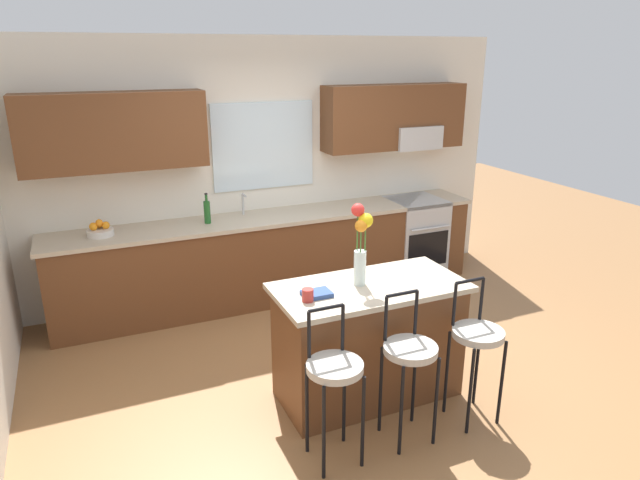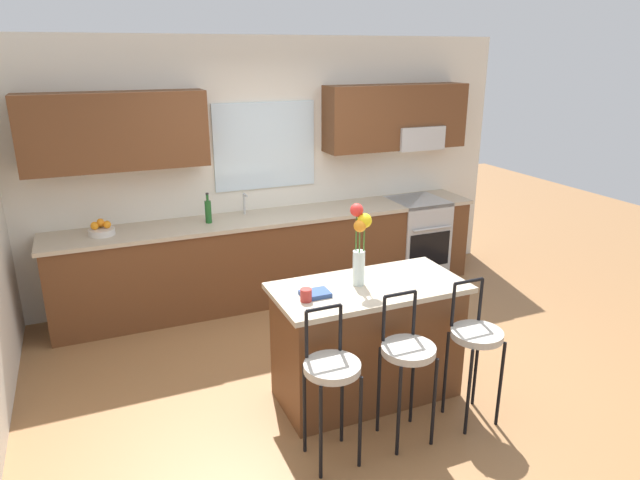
% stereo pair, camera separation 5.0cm
% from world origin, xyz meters
% --- Properties ---
extents(ground_plane, '(14.00, 14.00, 0.00)m').
position_xyz_m(ground_plane, '(0.00, 0.00, 0.00)').
color(ground_plane, olive).
extents(back_wall_assembly, '(5.60, 0.50, 2.70)m').
position_xyz_m(back_wall_assembly, '(0.03, 1.99, 1.50)').
color(back_wall_assembly, silver).
rests_on(back_wall_assembly, ground).
extents(counter_run, '(4.56, 0.64, 0.92)m').
position_xyz_m(counter_run, '(-0.00, 1.70, 0.47)').
color(counter_run, brown).
rests_on(counter_run, ground).
extents(sink_faucet, '(0.02, 0.13, 0.23)m').
position_xyz_m(sink_faucet, '(-0.29, 1.84, 1.06)').
color(sink_faucet, '#B7BABC').
rests_on(sink_faucet, counter_run).
extents(oven_range, '(0.60, 0.64, 0.92)m').
position_xyz_m(oven_range, '(1.72, 1.68, 0.46)').
color(oven_range, '#B7BABC').
rests_on(oven_range, ground).
extents(kitchen_island, '(1.42, 0.70, 0.92)m').
position_xyz_m(kitchen_island, '(0.03, -0.33, 0.46)').
color(kitchen_island, brown).
rests_on(kitchen_island, ground).
extents(bar_stool_near, '(0.36, 0.36, 1.04)m').
position_xyz_m(bar_stool_near, '(-0.52, -0.89, 0.64)').
color(bar_stool_near, black).
rests_on(bar_stool_near, ground).
extents(bar_stool_middle, '(0.36, 0.36, 1.04)m').
position_xyz_m(bar_stool_middle, '(0.03, -0.89, 0.64)').
color(bar_stool_middle, black).
rests_on(bar_stool_middle, ground).
extents(bar_stool_far, '(0.36, 0.36, 1.04)m').
position_xyz_m(bar_stool_far, '(0.58, -0.89, 0.64)').
color(bar_stool_far, black).
rests_on(bar_stool_far, ground).
extents(flower_vase, '(0.15, 0.15, 0.61)m').
position_xyz_m(flower_vase, '(-0.03, -0.28, 1.26)').
color(flower_vase, silver).
rests_on(flower_vase, kitchen_island).
extents(mug_ceramic, '(0.08, 0.08, 0.09)m').
position_xyz_m(mug_ceramic, '(-0.49, -0.40, 0.97)').
color(mug_ceramic, '#A52D28').
rests_on(mug_ceramic, kitchen_island).
extents(cookbook, '(0.20, 0.15, 0.03)m').
position_xyz_m(cookbook, '(-0.40, -0.35, 0.94)').
color(cookbook, navy).
rests_on(cookbook, kitchen_island).
extents(fruit_bowl_oranges, '(0.24, 0.24, 0.16)m').
position_xyz_m(fruit_bowl_oranges, '(-1.70, 1.70, 0.97)').
color(fruit_bowl_oranges, silver).
rests_on(fruit_bowl_oranges, counter_run).
extents(bottle_olive_oil, '(0.06, 0.06, 0.31)m').
position_xyz_m(bottle_olive_oil, '(-0.70, 1.70, 1.04)').
color(bottle_olive_oil, '#1E5923').
rests_on(bottle_olive_oil, counter_run).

